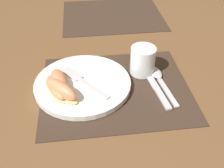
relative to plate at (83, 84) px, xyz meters
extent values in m
plane|color=brown|center=(0.09, -0.02, -0.01)|extent=(3.00, 3.00, 0.00)
cube|color=#38281E|center=(0.09, -0.02, -0.01)|extent=(0.42, 0.34, 0.00)
cube|color=#38281E|center=(0.14, 0.46, -0.01)|extent=(0.42, 0.34, 0.00)
cylinder|color=white|center=(0.00, 0.00, 0.00)|extent=(0.27, 0.27, 0.02)
cylinder|color=silver|center=(0.18, 0.05, 0.03)|extent=(0.07, 0.07, 0.08)
cylinder|color=#F9AD19|center=(0.18, 0.05, 0.01)|extent=(0.06, 0.06, 0.04)
cube|color=#BCBCC1|center=(0.21, -0.08, 0.00)|extent=(0.03, 0.09, 0.01)
cube|color=#BCBCC1|center=(0.20, 0.02, -0.01)|extent=(0.04, 0.13, 0.01)
cube|color=#BCBCC1|center=(0.23, -0.06, -0.01)|extent=(0.03, 0.12, 0.01)
ellipsoid|color=#BCBCC1|center=(0.22, 0.03, 0.00)|extent=(0.04, 0.07, 0.01)
cube|color=#BCBCC1|center=(0.03, -0.04, 0.01)|extent=(0.08, 0.10, 0.00)
cube|color=#BCBCC1|center=(-0.03, 0.04, 0.01)|extent=(0.07, 0.07, 0.00)
ellipsoid|color=#F4DB84|center=(-0.06, -0.01, 0.01)|extent=(0.07, 0.12, 0.01)
ellipsoid|color=#F4845B|center=(-0.06, -0.01, 0.02)|extent=(0.06, 0.12, 0.03)
ellipsoid|color=#F4DB84|center=(-0.07, -0.03, 0.01)|extent=(0.08, 0.12, 0.01)
ellipsoid|color=#F4845B|center=(-0.07, -0.03, 0.02)|extent=(0.08, 0.11, 0.03)
ellipsoid|color=#F4DB84|center=(-0.06, -0.05, 0.01)|extent=(0.11, 0.11, 0.01)
ellipsoid|color=#F4845B|center=(-0.06, -0.05, 0.03)|extent=(0.10, 0.10, 0.04)
camera|label=1|loc=(0.01, -0.58, 0.47)|focal=42.00mm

